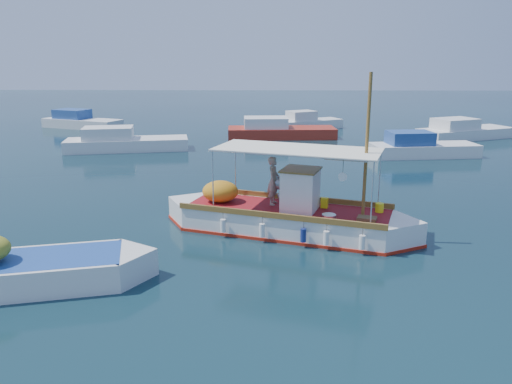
{
  "coord_description": "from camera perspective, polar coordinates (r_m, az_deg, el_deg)",
  "views": [
    {
      "loc": [
        -0.59,
        -16.34,
        6.1
      ],
      "look_at": [
        -0.96,
        0.0,
        1.67
      ],
      "focal_mm": 35.0,
      "sensor_mm": 36.0,
      "label": 1
    }
  ],
  "objects": [
    {
      "name": "bg_boat_far_w",
      "position": [
        47.41,
        -19.44,
        7.53
      ],
      "size": [
        7.57,
        4.76,
        1.8
      ],
      "rotation": [
        0.0,
        0.0,
        -0.37
      ],
      "color": "silver",
      "rests_on": "ground"
    },
    {
      "name": "bg_boat_far_n",
      "position": [
        44.26,
        5.96,
        7.81
      ],
      "size": [
        5.99,
        4.38,
        1.8
      ],
      "rotation": [
        0.0,
        0.0,
        0.47
      ],
      "color": "silver",
      "rests_on": "ground"
    },
    {
      "name": "bg_boat_e",
      "position": [
        41.85,
        22.61,
        6.32
      ],
      "size": [
        8.02,
        5.43,
        1.8
      ],
      "rotation": [
        0.0,
        0.0,
        0.41
      ],
      "color": "silver",
      "rests_on": "ground"
    },
    {
      "name": "dinghy",
      "position": [
        15.23,
        -25.45,
        -8.49
      ],
      "size": [
        7.11,
        3.28,
        1.79
      ],
      "rotation": [
        0.0,
        0.0,
        0.24
      ],
      "color": "white",
      "rests_on": "ground"
    },
    {
      "name": "fishing_caique",
      "position": [
        17.99,
        3.37,
        -2.93
      ],
      "size": [
        9.09,
        4.67,
        5.84
      ],
      "rotation": [
        0.0,
        0.0,
        -0.32
      ],
      "color": "white",
      "rests_on": "ground"
    },
    {
      "name": "bg_boat_n",
      "position": [
        39.16,
        2.55,
        6.93
      ],
      "size": [
        8.44,
        3.3,
        1.8
      ],
      "rotation": [
        0.0,
        0.0,
        0.06
      ],
      "color": "#A0281A",
      "rests_on": "ground"
    },
    {
      "name": "bg_boat_ne",
      "position": [
        33.31,
        18.31,
        4.71
      ],
      "size": [
        6.88,
        3.02,
        1.8
      ],
      "rotation": [
        0.0,
        0.0,
        0.13
      ],
      "color": "silver",
      "rests_on": "ground"
    },
    {
      "name": "bg_boat_nw",
      "position": [
        34.92,
        -14.91,
        5.42
      ],
      "size": [
        8.34,
        3.88,
        1.8
      ],
      "rotation": [
        0.0,
        0.0,
        0.19
      ],
      "color": "silver",
      "rests_on": "ground"
    },
    {
      "name": "ground",
      "position": [
        17.45,
        3.17,
        -5.32
      ],
      "size": [
        160.0,
        160.0,
        0.0
      ],
      "primitive_type": "plane",
      "color": "black",
      "rests_on": "ground"
    }
  ]
}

